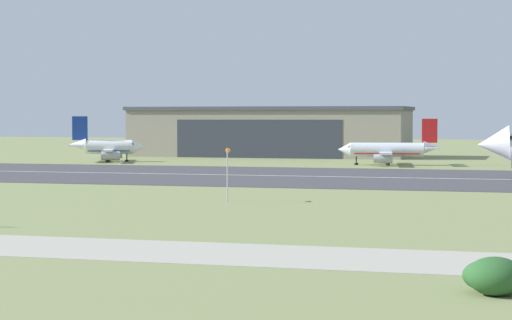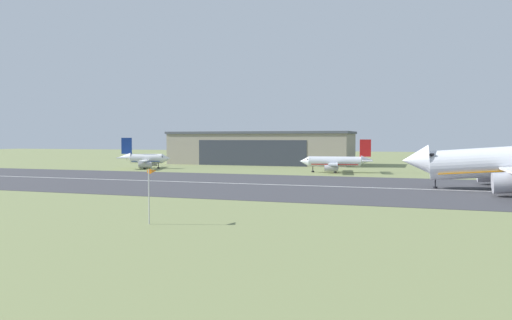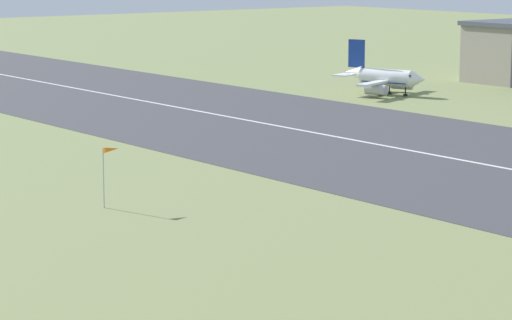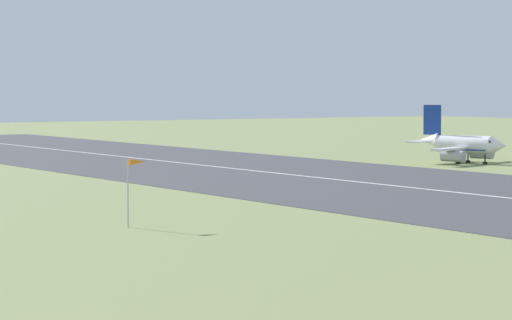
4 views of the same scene
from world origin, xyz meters
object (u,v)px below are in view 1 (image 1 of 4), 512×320
airplane_parked_west (389,150)px  windsock_pole (229,154)px  airplane_parked_centre (108,148)px  shrub_clump (495,276)px

airplane_parked_west → windsock_pole: size_ratio=3.40×
windsock_pole → airplane_parked_centre: bearing=121.8°
airplane_parked_west → airplane_parked_centre: 63.11m
airplane_parked_centre → windsock_pole: bearing=-58.2°
airplane_parked_centre → windsock_pole: 109.15m
airplane_parked_west → airplane_parked_centre: bearing=-178.7°
airplane_parked_west → shrub_clump: airplane_parked_west is taller
windsock_pole → shrub_clump: bearing=-59.1°
airplane_parked_centre → shrub_clump: bearing=-58.6°
shrub_clump → windsock_pole: windsock_pole is taller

